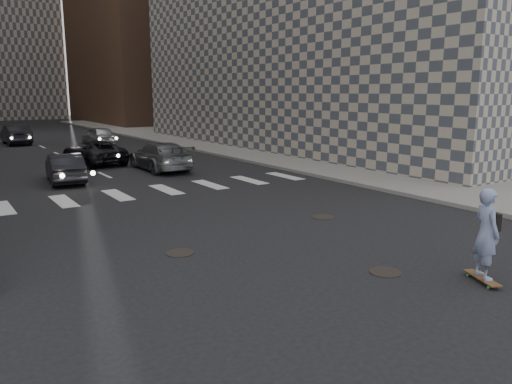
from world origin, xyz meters
TOP-DOWN VIEW (x-y plane):
  - ground at (0.00, 0.00)m, footprint 160.00×160.00m
  - sidewalk_right at (14.50, 20.00)m, footprint 13.00×80.00m
  - manhole_a at (1.20, -2.50)m, footprint 0.70×0.70m
  - manhole_b at (-2.00, 1.20)m, footprint 0.70×0.70m
  - manhole_c at (3.30, 2.00)m, footprint 0.70×0.70m
  - skateboarder at (2.45, -4.00)m, footprint 0.69×1.02m
  - traffic_car_a at (-2.00, 13.00)m, footprint 1.76×3.97m
  - traffic_car_b at (2.88, 14.04)m, footprint 2.13×4.94m
  - traffic_car_c at (0.67, 18.00)m, footprint 2.75×4.91m
  - traffic_car_d at (3.84, 28.00)m, footprint 1.83×4.16m
  - traffic_car_e at (-1.26, 32.00)m, footprint 1.71×4.53m

SIDE VIEW (x-z plane):
  - ground at x=0.00m, z-range 0.00..0.00m
  - manhole_a at x=1.20m, z-range 0.00..0.02m
  - manhole_b at x=-2.00m, z-range 0.00..0.02m
  - manhole_c at x=3.30m, z-range 0.00..0.02m
  - sidewalk_right at x=14.50m, z-range 0.00..0.15m
  - traffic_car_a at x=-2.00m, z-range 0.00..1.27m
  - traffic_car_c at x=0.67m, z-range 0.00..1.30m
  - traffic_car_d at x=3.84m, z-range 0.00..1.39m
  - traffic_car_b at x=2.88m, z-range 0.00..1.42m
  - traffic_car_e at x=-1.26m, z-range 0.00..1.48m
  - skateboarder at x=2.45m, z-range 0.05..2.05m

